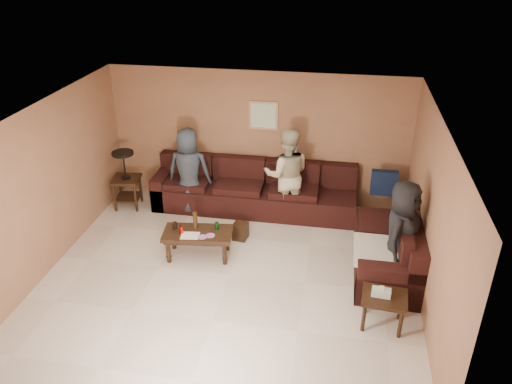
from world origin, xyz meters
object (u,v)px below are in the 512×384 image
sectional_sofa (295,212)px  person_left (189,171)px  side_table_right (384,300)px  waste_bin (240,231)px  coffee_table (198,235)px  person_middle (287,175)px  person_right (401,234)px  end_table_left (126,178)px

sectional_sofa → person_left: 2.05m
side_table_right → waste_bin: 2.85m
sectional_sofa → coffee_table: sectional_sofa is taller
coffee_table → person_middle: (1.22, 1.48, 0.46)m
sectional_sofa → person_right: size_ratio=2.85×
person_left → coffee_table: bearing=106.4°
side_table_right → waste_bin: bearing=142.2°
side_table_right → waste_bin: side_table_right is taller
sectional_sofa → person_right: person_right is taller
end_table_left → side_table_right: 5.18m
waste_bin → person_middle: bearing=52.6°
waste_bin → person_right: (2.48, -0.75, 0.67)m
person_middle → person_right: (1.82, -1.61, -0.03)m
coffee_table → person_middle: 1.98m
coffee_table → end_table_left: bearing=142.1°
sectional_sofa → person_right: (1.62, -1.24, 0.49)m
end_table_left → waste_bin: size_ratio=3.93×
person_right → side_table_right: bearing=-170.0°
sectional_sofa → end_table_left: size_ratio=4.19×
coffee_table → person_left: bearing=110.9°
coffee_table → waste_bin: (0.56, 0.62, -0.24)m
sectional_sofa → person_middle: bearing=118.2°
waste_bin → side_table_right: bearing=-37.8°
sectional_sofa → person_middle: person_middle is taller
person_left → person_right: (3.59, -1.56, 0.02)m
end_table_left → waste_bin: 2.46m
side_table_right → person_middle: person_middle is taller
end_table_left → side_table_right: end_table_left is taller
sectional_sofa → coffee_table: (-1.42, -1.11, 0.06)m
coffee_table → waste_bin: coffee_table is taller
coffee_table → person_left: (-0.55, 1.43, 0.42)m
end_table_left → side_table_right: size_ratio=1.79×
end_table_left → waste_bin: bearing=-17.8°
side_table_right → person_right: 1.10m
person_middle → person_right: 2.43m
sectional_sofa → side_table_right: (1.38, -2.23, 0.08)m
coffee_table → end_table_left: (-1.74, 1.36, 0.20)m
sectional_sofa → waste_bin: size_ratio=16.45×
waste_bin → person_left: 1.52m
person_right → person_middle: bearing=72.0°
end_table_left → side_table_right: (4.54, -2.48, -0.17)m
person_left → person_right: bearing=152.0°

